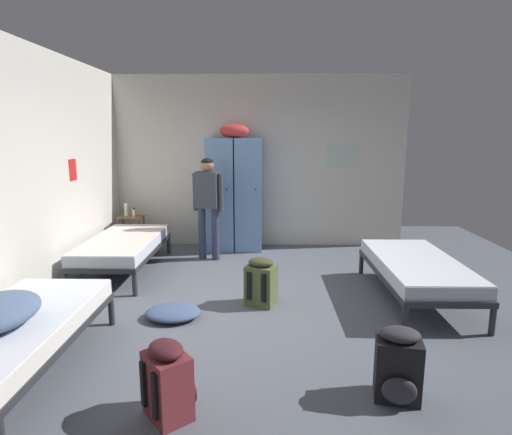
% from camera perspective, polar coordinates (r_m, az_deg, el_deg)
% --- Properties ---
extents(ground_plane, '(8.40, 8.40, 0.00)m').
position_cam_1_polar(ground_plane, '(4.97, -0.06, -11.40)').
color(ground_plane, '#565B66').
extents(room_backdrop, '(4.96, 5.31, 2.88)m').
position_cam_1_polar(room_backdrop, '(6.06, -11.88, 6.49)').
color(room_backdrop, beige).
rests_on(room_backdrop, ground_plane).
extents(locker_bank, '(0.90, 0.55, 2.07)m').
position_cam_1_polar(locker_bank, '(7.02, -2.87, 3.45)').
color(locker_bank, '#6B93C6').
rests_on(locker_bank, ground_plane).
extents(shelf_unit, '(0.38, 0.30, 0.57)m').
position_cam_1_polar(shelf_unit, '(7.37, -16.43, -1.55)').
color(shelf_unit, brown).
rests_on(shelf_unit, ground_plane).
extents(bed_left_rear, '(0.90, 1.90, 0.49)m').
position_cam_1_polar(bed_left_rear, '(6.21, -17.42, -3.60)').
color(bed_left_rear, '#28282D').
rests_on(bed_left_rear, ground_plane).
extents(bed_right, '(0.90, 1.90, 0.49)m').
position_cam_1_polar(bed_right, '(5.30, 20.81, -6.35)').
color(bed_right, '#28282D').
rests_on(bed_right, ground_plane).
extents(bed_left_front, '(0.90, 1.90, 0.49)m').
position_cam_1_polar(bed_left_front, '(3.95, -29.67, -13.11)').
color(bed_left_front, '#28282D').
rests_on(bed_left_front, ground_plane).
extents(person_traveler, '(0.48, 0.27, 1.56)m').
position_cam_1_polar(person_traveler, '(6.46, -6.48, 2.47)').
color(person_traveler, '#2D334C').
rests_on(person_traveler, ground_plane).
extents(water_bottle, '(0.06, 0.06, 0.24)m').
position_cam_1_polar(water_bottle, '(7.35, -17.13, 1.05)').
color(water_bottle, silver).
rests_on(water_bottle, shelf_unit).
extents(lotion_bottle, '(0.05, 0.05, 0.15)m').
position_cam_1_polar(lotion_bottle, '(7.26, -16.13, 0.62)').
color(lotion_bottle, beige).
rests_on(lotion_bottle, shelf_unit).
extents(backpack_olive, '(0.39, 0.40, 0.55)m').
position_cam_1_polar(backpack_olive, '(4.84, 0.71, -8.75)').
color(backpack_olive, '#566038').
rests_on(backpack_olive, ground_plane).
extents(backpack_maroon, '(0.42, 0.41, 0.55)m').
position_cam_1_polar(backpack_maroon, '(3.13, -11.69, -20.82)').
color(backpack_maroon, maroon).
rests_on(backpack_maroon, ground_plane).
extents(backpack_black, '(0.36, 0.38, 0.55)m').
position_cam_1_polar(backpack_black, '(3.40, 18.61, -18.42)').
color(backpack_black, black).
rests_on(backpack_black, ground_plane).
extents(clothes_pile_denim, '(0.58, 0.47, 0.12)m').
position_cam_1_polar(clothes_pile_denim, '(4.65, -11.14, -12.45)').
color(clothes_pile_denim, '#42567A').
rests_on(clothes_pile_denim, ground_plane).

